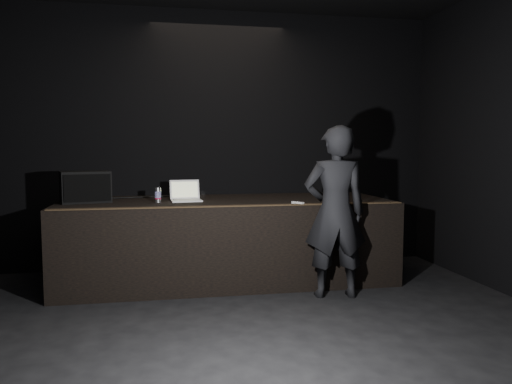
{
  "coord_description": "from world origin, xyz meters",
  "views": [
    {
      "loc": [
        -0.77,
        -3.38,
        1.63
      ],
      "look_at": [
        0.3,
        2.3,
        1.13
      ],
      "focal_mm": 35.0,
      "sensor_mm": 36.0,
      "label": 1
    }
  ],
  "objects_px": {
    "beer_can": "(158,195)",
    "person": "(335,212)",
    "stage_monitor": "(85,187)",
    "stage_riser": "(226,240)",
    "laptop": "(186,195)"
  },
  "relations": [
    {
      "from": "beer_can",
      "to": "person",
      "type": "height_order",
      "value": "person"
    },
    {
      "from": "stage_monitor",
      "to": "person",
      "type": "relative_size",
      "value": 0.34
    },
    {
      "from": "stage_riser",
      "to": "stage_monitor",
      "type": "relative_size",
      "value": 6.32
    },
    {
      "from": "stage_riser",
      "to": "person",
      "type": "bearing_deg",
      "value": -41.28
    },
    {
      "from": "stage_riser",
      "to": "stage_monitor",
      "type": "distance_m",
      "value": 1.8
    },
    {
      "from": "stage_monitor",
      "to": "beer_can",
      "type": "xyz_separation_m",
      "value": [
        0.84,
        -0.19,
        -0.1
      ]
    },
    {
      "from": "stage_riser",
      "to": "person",
      "type": "height_order",
      "value": "person"
    },
    {
      "from": "stage_monitor",
      "to": "laptop",
      "type": "xyz_separation_m",
      "value": [
        1.17,
        -0.04,
        -0.12
      ]
    },
    {
      "from": "stage_monitor",
      "to": "person",
      "type": "bearing_deg",
      "value": -34.37
    },
    {
      "from": "stage_riser",
      "to": "laptop",
      "type": "distance_m",
      "value": 0.75
    },
    {
      "from": "beer_can",
      "to": "person",
      "type": "distance_m",
      "value": 2.07
    },
    {
      "from": "stage_monitor",
      "to": "beer_can",
      "type": "distance_m",
      "value": 0.87
    },
    {
      "from": "stage_riser",
      "to": "laptop",
      "type": "relative_size",
      "value": 10.38
    },
    {
      "from": "beer_can",
      "to": "person",
      "type": "xyz_separation_m",
      "value": [
        1.91,
        -0.77,
        -0.15
      ]
    },
    {
      "from": "stage_riser",
      "to": "laptop",
      "type": "bearing_deg",
      "value": -176.85
    }
  ]
}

